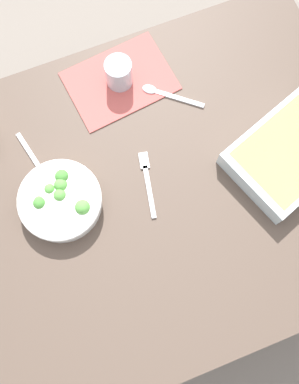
{
  "coord_description": "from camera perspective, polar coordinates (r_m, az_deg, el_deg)",
  "views": [
    {
      "loc": [
        0.11,
        0.27,
        1.84
      ],
      "look_at": [
        0.0,
        0.0,
        0.74
      ],
      "focal_mm": 41.49,
      "sensor_mm": 36.0,
      "label": 1
    }
  ],
  "objects": [
    {
      "name": "ground_plane",
      "position": [
        1.86,
        0.0,
        -5.87
      ],
      "size": [
        6.0,
        6.0,
        0.0
      ],
      "primitive_type": "plane",
      "color": "slate"
    },
    {
      "name": "dining_table",
      "position": [
        1.22,
        0.0,
        -1.08
      ],
      "size": [
        1.2,
        0.9,
        0.74
      ],
      "color": "#4C3D33",
      "rests_on": "ground_plane"
    },
    {
      "name": "placemat",
      "position": [
        1.25,
        -3.83,
        14.05
      ],
      "size": [
        0.3,
        0.23,
        0.0
      ],
      "primitive_type": "cube",
      "rotation": [
        0.0,
        0.0,
        0.11
      ],
      "color": "#B24C47",
      "rests_on": "dining_table"
    },
    {
      "name": "broccoli_bowl",
      "position": [
        1.12,
        -11.35,
        -1.1
      ],
      "size": [
        0.21,
        0.21,
        0.07
      ],
      "color": "white",
      "rests_on": "dining_table"
    },
    {
      "name": "baking_dish",
      "position": [
        1.19,
        17.68,
        4.88
      ],
      "size": [
        0.36,
        0.31,
        0.06
      ],
      "color": "silver",
      "rests_on": "dining_table"
    },
    {
      "name": "drink_cup",
      "position": [
        1.22,
        -3.95,
        14.88
      ],
      "size": [
        0.07,
        0.07,
        0.08
      ],
      "color": "#B2BCC6",
      "rests_on": "dining_table"
    },
    {
      "name": "spoon_by_broccoli",
      "position": [
        1.18,
        -13.97,
        3.09
      ],
      "size": [
        0.06,
        0.17,
        0.01
      ],
      "color": "silver",
      "rests_on": "dining_table"
    },
    {
      "name": "spoon_spare",
      "position": [
        1.23,
        1.9,
        12.5
      ],
      "size": [
        0.15,
        0.13,
        0.01
      ],
      "color": "silver",
      "rests_on": "dining_table"
    },
    {
      "name": "fork_on_table",
      "position": [
        1.14,
        -0.28,
        1.61
      ],
      "size": [
        0.05,
        0.18,
        0.01
      ],
      "color": "silver",
      "rests_on": "dining_table"
    }
  ]
}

